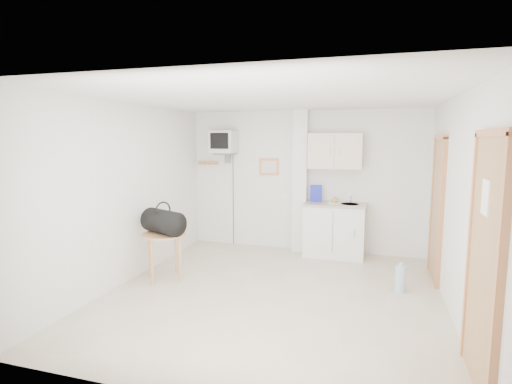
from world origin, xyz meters
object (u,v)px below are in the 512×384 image
(round_table, at_px, (164,240))
(water_bottle, at_px, (400,278))
(crt_television, at_px, (224,143))
(duffel_bag, at_px, (163,222))

(round_table, height_order, water_bottle, round_table)
(round_table, bearing_deg, water_bottle, 8.14)
(crt_television, bearing_deg, round_table, -95.57)
(crt_television, xyz_separation_m, water_bottle, (3.03, -1.45, -1.76))
(round_table, xyz_separation_m, duffel_bag, (0.01, -0.02, 0.26))
(crt_television, height_order, duffel_bag, crt_television)
(water_bottle, bearing_deg, round_table, -171.86)
(crt_television, distance_m, water_bottle, 3.79)
(round_table, relative_size, water_bottle, 1.68)
(duffel_bag, bearing_deg, water_bottle, 32.71)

